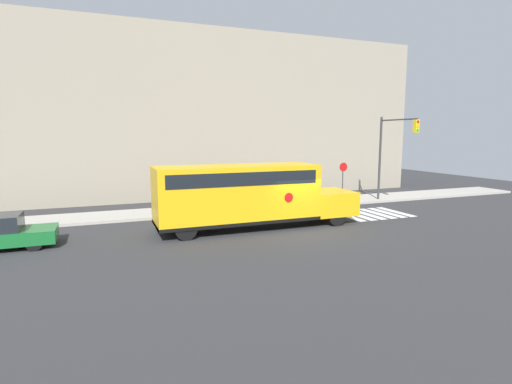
% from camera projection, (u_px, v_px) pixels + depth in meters
% --- Properties ---
extents(ground_plane, '(60.00, 60.00, 0.00)m').
position_uv_depth(ground_plane, '(298.00, 230.00, 19.91)').
color(ground_plane, '#333335').
extents(sidewalk_strip, '(44.00, 3.00, 0.15)m').
position_uv_depth(sidewalk_strip, '(252.00, 207.00, 25.89)').
color(sidewalk_strip, '#B2ADA3').
rests_on(sidewalk_strip, ground).
extents(building_backdrop, '(32.00, 4.00, 12.29)m').
position_uv_depth(building_backdrop, '(222.00, 116.00, 31.01)').
color(building_backdrop, '#9E937F').
rests_on(building_backdrop, ground).
extents(crosswalk_stripes, '(4.00, 3.20, 0.01)m').
position_uv_depth(crosswalk_stripes, '(372.00, 214.00, 23.92)').
color(crosswalk_stripes, white).
rests_on(crosswalk_stripes, ground).
extents(school_bus, '(10.42, 2.57, 3.21)m').
position_uv_depth(school_bus, '(247.00, 193.00, 19.92)').
color(school_bus, yellow).
rests_on(school_bus, ground).
extents(stop_sign, '(0.60, 0.10, 2.82)m').
position_uv_depth(stop_sign, '(343.00, 178.00, 27.32)').
color(stop_sign, '#38383A').
rests_on(stop_sign, ground).
extents(traffic_light, '(0.28, 3.55, 5.93)m').
position_uv_depth(traffic_light, '(391.00, 146.00, 26.96)').
color(traffic_light, '#38383A').
rests_on(traffic_light, ground).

